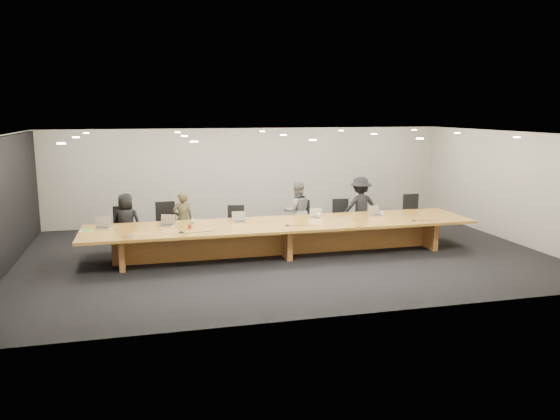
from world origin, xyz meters
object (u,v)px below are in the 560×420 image
at_px(laptop_b, 166,220).
at_px(paper_cup_near, 319,216).
at_px(chair_mid_left, 236,225).
at_px(person_c, 297,211).
at_px(chair_left, 167,225).
at_px(chair_mid_right, 304,220).
at_px(paper_cup_far, 382,213).
at_px(laptop_d, 316,213).
at_px(laptop_a, 102,223).
at_px(chair_far_right, 414,214).
at_px(water_bottle, 192,223).
at_px(laptop_c, 239,217).
at_px(amber_mug, 190,227).
at_px(mic_center, 288,225).
at_px(chair_far_left, 124,229).
at_px(person_d, 360,207).
at_px(conference_table, 283,233).
at_px(laptop_e, 377,211).
at_px(mic_right, 414,220).
at_px(chair_right, 342,218).
at_px(mic_left, 181,232).
at_px(person_b, 183,220).
at_px(av_box, 129,237).
at_px(person_a, 126,223).

height_order(laptop_b, paper_cup_near, laptop_b).
xyz_separation_m(chair_mid_left, person_c, (1.60, 0.10, 0.27)).
bearing_deg(chair_left, chair_mid_left, -9.90).
relative_size(chair_left, chair_mid_right, 1.10).
xyz_separation_m(chair_left, paper_cup_far, (5.21, -1.00, 0.23)).
bearing_deg(laptop_d, laptop_a, -158.49).
bearing_deg(chair_far_right, water_bottle, -171.45).
bearing_deg(chair_mid_right, laptop_c, -155.68).
relative_size(paper_cup_near, paper_cup_far, 1.19).
height_order(amber_mug, mic_center, amber_mug).
bearing_deg(chair_far_left, person_d, -3.32).
distance_m(conference_table, paper_cup_near, 1.10).
height_order(laptop_e, mic_right, laptop_e).
bearing_deg(chair_far_right, chair_mid_left, 178.07).
xyz_separation_m(chair_left, laptop_a, (-1.44, -0.94, 0.32)).
height_order(laptop_c, amber_mug, laptop_c).
height_order(laptop_b, water_bottle, laptop_b).
relative_size(conference_table, laptop_d, 31.23).
bearing_deg(water_bottle, laptop_a, 169.28).
bearing_deg(laptop_a, conference_table, 4.87).
bearing_deg(chair_far_left, chair_right, -2.66).
relative_size(person_c, laptop_a, 4.55).
xyz_separation_m(person_d, laptop_a, (-6.45, -0.88, 0.08)).
bearing_deg(water_bottle, chair_far_left, 142.65).
bearing_deg(person_c, amber_mug, 25.67).
xyz_separation_m(water_bottle, mic_left, (-0.28, -0.47, -0.09)).
height_order(laptop_d, paper_cup_far, laptop_d).
bearing_deg(laptop_c, mic_right, -8.16).
relative_size(chair_far_right, person_b, 0.79).
bearing_deg(person_d, chair_mid_left, 0.40).
xyz_separation_m(person_b, laptop_e, (4.67, -0.98, 0.19)).
distance_m(person_d, laptop_d, 1.74).
distance_m(person_c, laptop_c, 1.91).
bearing_deg(av_box, person_a, 104.72).
distance_m(laptop_c, paper_cup_near, 1.96).
bearing_deg(laptop_d, conference_table, -134.97).
relative_size(person_a, laptop_a, 4.14).
relative_size(chair_far_right, mic_right, 9.45).
distance_m(person_a, person_c, 4.23).
bearing_deg(laptop_d, paper_cup_far, 18.07).
distance_m(chair_mid_right, amber_mug, 3.36).
bearing_deg(laptop_b, person_c, 39.64).
relative_size(chair_mid_left, av_box, 5.77).
relative_size(chair_far_right, person_d, 0.68).
distance_m(person_a, mic_right, 6.79).
bearing_deg(chair_mid_left, person_a, -172.09).
distance_m(person_c, mic_center, 1.74).
bearing_deg(laptop_e, mic_right, -72.63).
bearing_deg(amber_mug, paper_cup_near, 9.21).
height_order(laptop_a, amber_mug, laptop_a).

